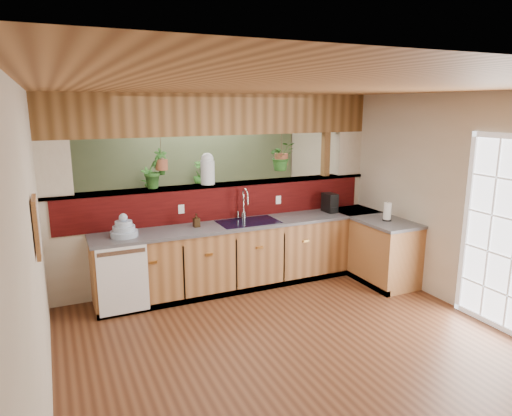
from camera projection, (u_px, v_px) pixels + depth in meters
name	position (u px, v px, depth m)	size (l,w,h in m)	color
ground	(262.00, 316.00, 5.42)	(4.60, 7.00, 0.01)	#522C19
ceiling	(263.00, 90.00, 4.85)	(4.60, 7.00, 0.01)	brown
wall_back	(180.00, 170.00, 8.24)	(4.60, 0.02, 2.60)	beige
wall_left	(37.00, 233.00, 4.20)	(0.02, 7.00, 2.60)	beige
wall_right	(418.00, 193.00, 6.07)	(0.02, 7.00, 2.60)	beige
pass_through_partition	(223.00, 197.00, 6.36)	(4.60, 0.21, 2.60)	beige
pass_through_ledge	(221.00, 185.00, 6.31)	(4.60, 0.21, 0.04)	brown
header_beam	(220.00, 114.00, 6.10)	(4.60, 0.15, 0.55)	brown
sage_backwall	(180.00, 170.00, 8.22)	(4.55, 0.02, 2.55)	#586948
countertop	(290.00, 250.00, 6.43)	(4.14, 1.52, 0.90)	brown
dishwasher	(123.00, 280.00, 5.31)	(0.58, 0.03, 0.82)	white
navy_sink	(248.00, 227.00, 6.20)	(0.82, 0.50, 0.18)	black
french_door	(502.00, 237.00, 4.96)	(0.06, 1.02, 2.16)	white
framed_print	(37.00, 227.00, 3.45)	(0.04, 0.35, 0.45)	brown
faucet	(244.00, 203.00, 6.28)	(0.19, 0.19, 0.44)	#B7B7B2
dish_stack	(124.00, 229.00, 5.48)	(0.33, 0.33, 0.29)	#9DB0CB
soap_dispenser	(196.00, 220.00, 5.92)	(0.08, 0.08, 0.17)	#392714
coffee_maker	(330.00, 204.00, 6.73)	(0.15, 0.25, 0.28)	black
paper_towel	(387.00, 212.00, 6.23)	(0.12, 0.12, 0.27)	black
glass_jar	(207.00, 169.00, 6.19)	(0.19, 0.19, 0.43)	silver
ledge_plant_left	(154.00, 171.00, 5.89)	(0.26, 0.21, 0.46)	#296121
hanging_plant_a	(161.00, 153.00, 5.88)	(0.21, 0.17, 0.46)	brown
hanging_plant_b	(281.00, 144.00, 6.58)	(0.39, 0.35, 0.53)	brown
shelving_console	(175.00, 217.00, 8.12)	(1.54, 0.41, 1.03)	black
shelf_plant_a	(147.00, 179.00, 7.78)	(0.21, 0.14, 0.41)	#296121
shelf_plant_b	(200.00, 174.00, 8.15)	(0.26, 0.26, 0.46)	#296121
floor_plant	(253.00, 234.00, 7.48)	(0.68, 0.59, 0.76)	#296121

